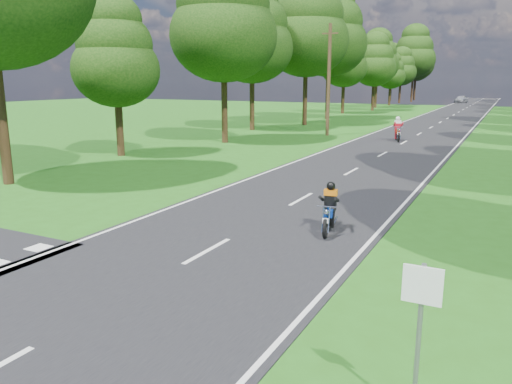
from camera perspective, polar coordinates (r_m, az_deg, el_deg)
The scene contains 9 objects.
ground at distance 10.62m, azimuth -11.46°, elevation -9.89°, with size 160.00×160.00×0.00m, color #205513.
main_road at distance 58.08m, azimuth 21.05°, elevation 7.86°, with size 7.00×140.00×0.02m, color black.
road_markings at distance 56.24m, azimuth 20.69°, elevation 7.77°, with size 7.40×140.00×0.01m.
treeline at distance 67.97m, azimuth 23.84°, elevation 15.19°, with size 40.00×115.35×14.78m.
telegraph_pole at distance 37.65m, azimuth 8.32°, elevation 12.60°, with size 1.20×0.26×8.00m.
road_sign at distance 6.25m, azimuth 18.24°, elevation -13.47°, with size 0.45×0.07×2.00m.
rider_near_blue at distance 13.57m, azimuth 8.39°, elevation -1.72°, with size 0.54×1.61×1.34m, color #0D3294, non-canonical shape.
rider_far_red at distance 35.07m, azimuth 15.90°, elevation 6.96°, with size 0.65×1.96×1.64m, color #AB280D, non-canonical shape.
distant_car at distance 98.72m, azimuth 22.40°, elevation 9.79°, with size 1.59×3.94×1.34m, color #B3B5BA.
Camera 1 is at (6.22, -7.61, 4.03)m, focal length 35.00 mm.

